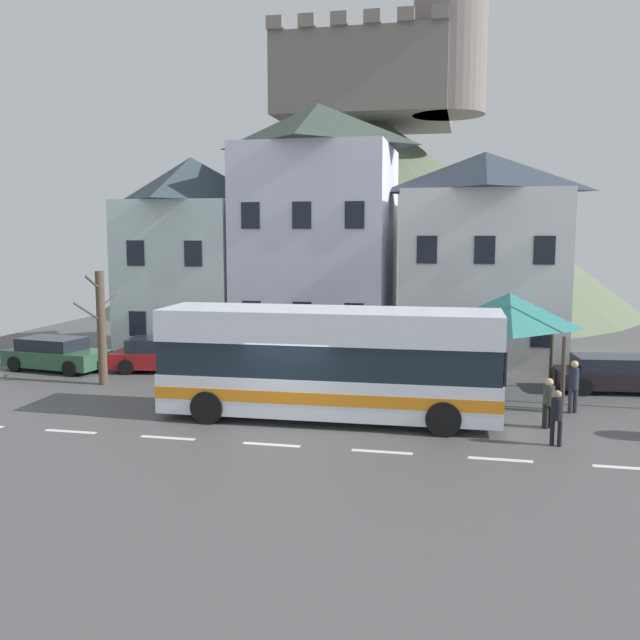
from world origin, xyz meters
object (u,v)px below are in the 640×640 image
(parked_car_02, at_px, (166,355))
(public_bench, at_px, (456,368))
(parked_car_00, at_px, (616,374))
(parked_car_01, at_px, (56,354))
(transit_bus, at_px, (329,364))
(townhouse_02, at_px, (483,258))
(pedestrian_02, at_px, (574,384))
(pedestrian_01, at_px, (549,402))
(pedestrian_00, at_px, (557,413))
(bare_tree_01, at_px, (101,326))
(townhouse_01, at_px, (318,232))
(townhouse_00, at_px, (193,256))
(bus_shelter, at_px, (509,311))
(hilltop_castle, at_px, (368,203))

(parked_car_02, relative_size, public_bench, 2.96)
(parked_car_00, bearing_deg, public_bench, 165.64)
(parked_car_01, bearing_deg, transit_bus, -13.86)
(townhouse_02, xyz_separation_m, parked_car_00, (4.70, -5.26, -3.94))
(parked_car_02, bearing_deg, townhouse_02, 13.92)
(public_bench, bearing_deg, parked_car_00, -8.34)
(pedestrian_02, bearing_deg, pedestrian_01, -116.19)
(pedestrian_00, relative_size, bare_tree_01, 0.36)
(transit_bus, height_order, public_bench, transit_bus)
(pedestrian_00, xyz_separation_m, public_bench, (-2.77, 8.08, -0.43))
(pedestrian_02, height_order, public_bench, pedestrian_02)
(townhouse_02, distance_m, parked_car_01, 18.71)
(townhouse_01, bearing_deg, townhouse_02, 2.39)
(transit_bus, relative_size, pedestrian_00, 6.80)
(townhouse_00, relative_size, public_bench, 5.86)
(bus_shelter, xyz_separation_m, bare_tree_01, (-14.78, -1.28, -0.79))
(townhouse_01, xyz_separation_m, hilltop_castle, (-0.94, 22.51, 2.18))
(townhouse_01, relative_size, transit_bus, 1.10)
(parked_car_00, xyz_separation_m, parked_car_01, (-22.01, -0.67, 0.03))
(townhouse_00, height_order, bus_shelter, townhouse_00)
(parked_car_01, xyz_separation_m, bare_tree_01, (3.34, -2.14, 1.54))
(hilltop_castle, relative_size, bare_tree_01, 9.29)
(hilltop_castle, relative_size, transit_bus, 3.84)
(hilltop_castle, height_order, pedestrian_02, hilltop_castle)
(bus_shelter, bearing_deg, pedestrian_00, -80.12)
(townhouse_02, relative_size, parked_car_02, 1.97)
(townhouse_02, bearing_deg, townhouse_01, -177.61)
(parked_car_00, distance_m, pedestrian_01, 6.21)
(pedestrian_02, bearing_deg, bus_shelter, 134.05)
(townhouse_02, height_order, parked_car_02, townhouse_02)
(townhouse_01, xyz_separation_m, pedestrian_02, (10.10, -8.49, -4.76))
(townhouse_01, distance_m, pedestrian_00, 15.99)
(bus_shelter, distance_m, public_bench, 3.89)
(pedestrian_01, bearing_deg, public_bench, 113.55)
(hilltop_castle, relative_size, bus_shelter, 10.94)
(hilltop_castle, relative_size, pedestrian_02, 23.54)
(townhouse_01, xyz_separation_m, transit_bus, (2.67, -10.78, -3.99))
(parked_car_00, bearing_deg, townhouse_00, 158.65)
(bus_shelter, relative_size, parked_car_02, 0.78)
(townhouse_01, xyz_separation_m, pedestrian_01, (9.14, -10.44, -4.93))
(pedestrian_01, bearing_deg, townhouse_01, 131.20)
(bus_shelter, relative_size, pedestrian_00, 2.39)
(hilltop_castle, xyz_separation_m, bus_shelter, (9.10, -28.99, -4.89))
(transit_bus, height_order, parked_car_01, transit_bus)
(townhouse_00, distance_m, townhouse_02, 13.45)
(transit_bus, distance_m, pedestrian_01, 6.54)
(public_bench, relative_size, bare_tree_01, 0.37)
(transit_bus, bearing_deg, parked_car_00, 30.69)
(townhouse_00, distance_m, transit_bus, 14.21)
(parked_car_02, height_order, pedestrian_00, pedestrian_00)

